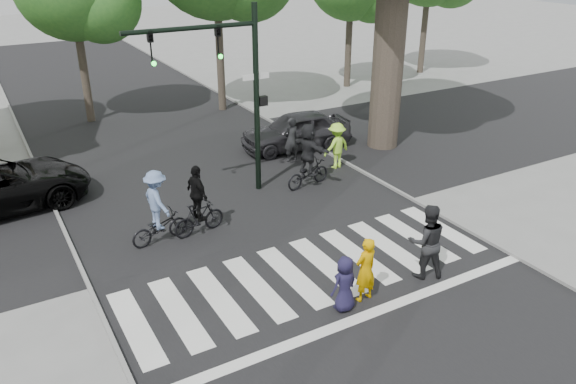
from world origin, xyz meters
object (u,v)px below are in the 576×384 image
Objects in this scene: pedestrian_woman at (365,270)px; car_grey at (296,130)px; cyclist_right at (308,159)px; pedestrian_adult at (427,241)px; traffic_signal at (231,76)px; pedestrian_child at (345,284)px; cyclist_mid at (198,206)px; cyclist_left at (158,212)px.

pedestrian_woman is 10.38m from car_grey.
pedestrian_adult is at bearing -93.75° from cyclist_right.
pedestrian_adult is 9.75m from car_grey.
traffic_signal is 5.76m from car_grey.
pedestrian_woman is (0.08, -6.86, -3.09)m from traffic_signal.
traffic_signal reaches higher than cyclist_right.
pedestrian_child is 0.31× the size of car_grey.
cyclist_mid reaches higher than pedestrian_child.
pedestrian_adult is 7.14m from cyclist_left.
pedestrian_woman is 0.83× the size of pedestrian_adult.
traffic_signal is 2.71× the size of cyclist_right.
pedestrian_child is at bearing -114.98° from cyclist_right.
pedestrian_adult is 0.92× the size of cyclist_left.
cyclist_mid is 7.61m from car_grey.
cyclist_right reaches higher than pedestrian_woman.
pedestrian_child is 0.64× the size of cyclist_left.
traffic_signal is at bearing -50.61° from pedestrian_adult.
cyclist_right reaches higher than pedestrian_adult.
car_grey is at bearing -78.53° from pedestrian_adult.
cyclist_left is at bearing -167.88° from cyclist_right.
pedestrian_woman is 6.64m from cyclist_right.
traffic_signal is 3.70× the size of pedestrian_woman.
cyclist_mid reaches higher than car_grey.
pedestrian_child is 0.69× the size of pedestrian_adult.
pedestrian_child is (-0.62, -0.07, -0.13)m from pedestrian_woman.
pedestrian_adult is 6.15m from cyclist_right.
cyclist_right is at bearing -122.02° from pedestrian_child.
cyclist_mid reaches higher than pedestrian_adult.
cyclist_right reaches higher than car_grey.
cyclist_right is 0.51× the size of car_grey.
cyclist_left is 0.48× the size of car_grey.
cyclist_left is 1.13m from cyclist_mid.
traffic_signal is 7.53m from pedestrian_woman.
cyclist_mid is (-1.50, 5.00, 0.17)m from pedestrian_child.
car_grey reaches higher than pedestrian_child.
traffic_signal is at bearing 164.97° from cyclist_right.
car_grey is (4.48, 9.70, 0.07)m from pedestrian_child.
traffic_signal is at bearing -48.01° from car_grey.
pedestrian_adult is (1.99, -6.78, -2.93)m from traffic_signal.
pedestrian_woman is 0.77× the size of cyclist_left.
cyclist_mid is (-2.03, -1.93, -3.05)m from traffic_signal.
pedestrian_child is at bearing -0.62° from pedestrian_woman.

